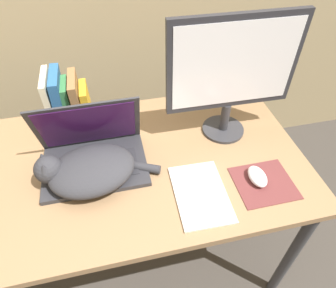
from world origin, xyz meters
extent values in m
cube|color=#93704C|center=(0.00, 0.38, 0.74)|extent=(1.43, 0.76, 0.03)
cylinder|color=#38383D|center=(0.67, 0.05, 0.36)|extent=(0.04, 0.04, 0.73)
cylinder|color=#38383D|center=(0.67, 0.71, 0.36)|extent=(0.04, 0.04, 0.73)
cube|color=#2D2D33|center=(-0.07, 0.38, 0.76)|extent=(0.37, 0.26, 0.02)
cube|color=#28282D|center=(-0.07, 0.36, 0.77)|extent=(0.31, 0.13, 0.00)
cube|color=#2D2D33|center=(-0.07, 0.46, 0.89)|extent=(0.37, 0.10, 0.25)
cube|color=#421956|center=(-0.07, 0.46, 0.89)|extent=(0.34, 0.08, 0.21)
ellipsoid|color=#333338|center=(-0.08, 0.32, 0.80)|extent=(0.33, 0.28, 0.10)
sphere|color=#333338|center=(-0.22, 0.34, 0.83)|extent=(0.10, 0.10, 0.10)
cone|color=#333338|center=(-0.23, 0.36, 0.87)|extent=(0.04, 0.04, 0.03)
cone|color=#333338|center=(-0.22, 0.31, 0.87)|extent=(0.04, 0.04, 0.03)
cylinder|color=#333338|center=(0.09, 0.33, 0.77)|extent=(0.14, 0.09, 0.03)
cylinder|color=#333338|center=(0.46, 0.47, 0.76)|extent=(0.17, 0.17, 0.01)
cylinder|color=#333338|center=(0.46, 0.47, 0.83)|extent=(0.04, 0.04, 0.12)
cube|color=#28282D|center=(0.46, 0.47, 1.06)|extent=(0.48, 0.03, 0.35)
cube|color=white|center=(0.46, 0.46, 1.06)|extent=(0.44, 0.01, 0.31)
cube|color=brown|center=(0.50, 0.17, 0.75)|extent=(0.20, 0.19, 0.00)
ellipsoid|color=silver|center=(0.48, 0.19, 0.77)|extent=(0.06, 0.10, 0.04)
cube|color=beige|center=(-0.21, 0.64, 0.88)|extent=(0.02, 0.17, 0.25)
cube|color=#285B93|center=(-0.18, 0.64, 0.88)|extent=(0.05, 0.17, 0.25)
cube|color=#387A42|center=(-0.15, 0.64, 0.86)|extent=(0.03, 0.13, 0.21)
cube|color=olive|center=(-0.11, 0.64, 0.87)|extent=(0.03, 0.16, 0.23)
cube|color=gold|center=(-0.08, 0.64, 0.84)|extent=(0.03, 0.13, 0.18)
cube|color=silver|center=(0.27, 0.17, 0.76)|extent=(0.18, 0.27, 0.01)
cylinder|color=#232328|center=(0.05, 0.67, 0.77)|extent=(0.02, 0.02, 0.02)
sphere|color=#4C4C51|center=(0.05, 0.67, 0.80)|extent=(0.04, 0.04, 0.04)
camera|label=1|loc=(0.03, -0.40, 1.59)|focal=32.00mm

